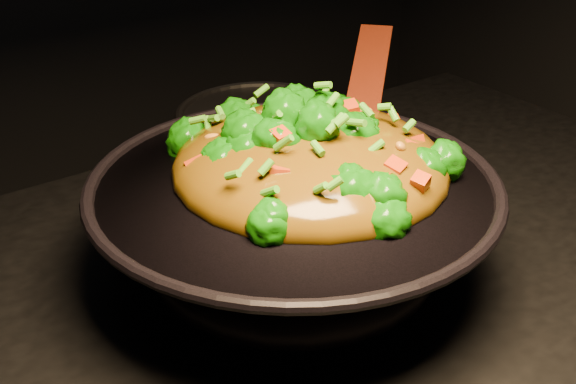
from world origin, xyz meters
TOP-DOWN VIEW (x-y plane):
  - wok at (-0.02, 0.09)m, footprint 0.46×0.46m
  - stir_fry at (0.01, 0.10)m, footprint 0.37×0.37m
  - spatula at (0.12, 0.14)m, footprint 0.20×0.19m
  - back_pot at (0.06, 0.27)m, footprint 0.21×0.21m

SIDE VIEW (x-z plane):
  - wok at x=-0.02m, z-range 0.90..1.01m
  - back_pot at x=0.06m, z-range 0.90..1.01m
  - spatula at x=0.12m, z-range 1.00..1.11m
  - stir_fry at x=0.01m, z-range 1.01..1.11m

